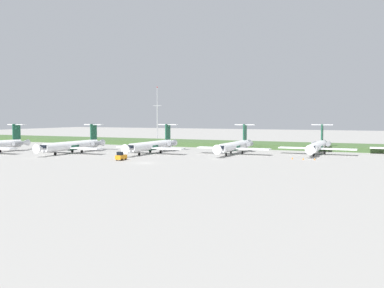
% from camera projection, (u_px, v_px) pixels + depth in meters
% --- Properties ---
extents(ground_plane, '(500.00, 500.00, 0.00)m').
position_uv_depth(ground_plane, '(194.00, 153.00, 131.47)').
color(ground_plane, '#9E9B96').
extents(grass_berm, '(320.00, 20.00, 1.74)m').
position_uv_depth(grass_berm, '(229.00, 144.00, 162.06)').
color(grass_berm, '#426033').
rests_on(grass_berm, ground).
extents(regional_jet_second, '(22.81, 31.00, 9.00)m').
position_uv_depth(regional_jet_second, '(73.00, 145.00, 131.82)').
color(regional_jet_second, white).
rests_on(regional_jet_second, ground).
extents(regional_jet_third, '(22.81, 31.00, 9.00)m').
position_uv_depth(regional_jet_third, '(153.00, 145.00, 131.34)').
color(regional_jet_third, white).
rests_on(regional_jet_third, ground).
extents(regional_jet_fourth, '(22.81, 31.00, 9.00)m').
position_uv_depth(regional_jet_fourth, '(235.00, 146.00, 129.31)').
color(regional_jet_fourth, white).
rests_on(regional_jet_fourth, ground).
extents(regional_jet_fifth, '(22.81, 31.00, 9.00)m').
position_uv_depth(regional_jet_fifth, '(318.00, 146.00, 128.52)').
color(regional_jet_fifth, white).
rests_on(regional_jet_fifth, ground).
extents(antenna_mast, '(4.40, 0.50, 25.37)m').
position_uv_depth(antenna_mast, '(157.00, 119.00, 196.09)').
color(antenna_mast, '#B2B2B7').
rests_on(antenna_mast, ground).
extents(baggage_tug, '(1.72, 3.20, 2.30)m').
position_uv_depth(baggage_tug, '(121.00, 157.00, 110.42)').
color(baggage_tug, orange).
rests_on(baggage_tug, ground).
extents(safety_cone_front_marker, '(0.44, 0.44, 0.55)m').
position_uv_depth(safety_cone_front_marker, '(292.00, 158.00, 113.21)').
color(safety_cone_front_marker, orange).
rests_on(safety_cone_front_marker, ground).
extents(safety_cone_mid_marker, '(0.44, 0.44, 0.55)m').
position_uv_depth(safety_cone_mid_marker, '(303.00, 159.00, 111.86)').
color(safety_cone_mid_marker, orange).
rests_on(safety_cone_mid_marker, ground).
extents(safety_cone_rear_marker, '(0.44, 0.44, 0.55)m').
position_uv_depth(safety_cone_rear_marker, '(315.00, 159.00, 111.22)').
color(safety_cone_rear_marker, orange).
rests_on(safety_cone_rear_marker, ground).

